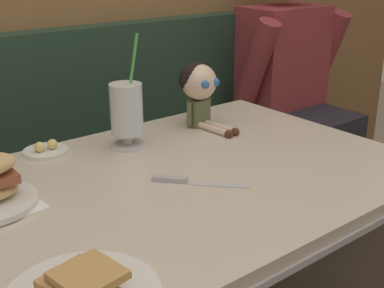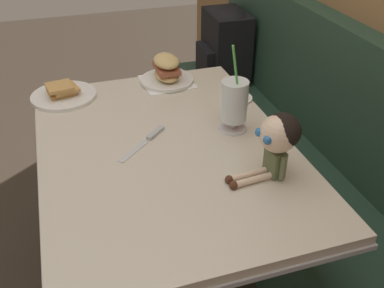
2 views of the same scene
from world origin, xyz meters
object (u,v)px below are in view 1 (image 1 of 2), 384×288
at_px(milkshake_glass, 127,111).
at_px(butter_knife, 184,181).
at_px(butter_saucer, 46,150).
at_px(diner_patron, 288,73).
at_px(seated_doll, 199,85).

distance_m(milkshake_glass, butter_knife, 0.30).
relative_size(milkshake_glass, butter_knife, 1.69).
distance_m(butter_saucer, diner_patron, 1.27).
distance_m(milkshake_glass, diner_patron, 1.10).
bearing_deg(butter_knife, diner_patron, 30.10).
height_order(butter_knife, seated_doll, seated_doll).
xyz_separation_m(butter_saucer, seated_doll, (0.47, -0.08, 0.12)).
height_order(butter_saucer, diner_patron, diner_patron).
xyz_separation_m(milkshake_glass, butter_saucer, (-0.20, 0.10, -0.09)).
height_order(milkshake_glass, butter_knife, milkshake_glass).
bearing_deg(butter_saucer, milkshake_glass, -25.44).
relative_size(butter_knife, diner_patron, 0.23).
height_order(butter_knife, diner_patron, diner_patron).
distance_m(seated_doll, diner_patron, 0.84).
xyz_separation_m(butter_saucer, diner_patron, (1.25, 0.24, -0.01)).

